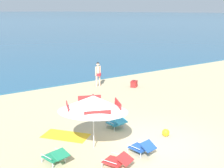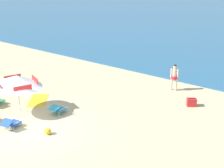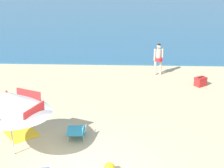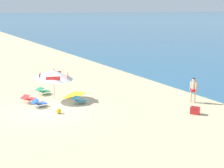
{
  "view_description": "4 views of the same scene",
  "coord_description": "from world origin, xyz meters",
  "px_view_note": "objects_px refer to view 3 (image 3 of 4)",
  "views": [
    {
      "loc": [
        -7.11,
        -7.22,
        4.8
      ],
      "look_at": [
        1.93,
        5.69,
        0.83
      ],
      "focal_mm": 47.34,
      "sensor_mm": 36.0,
      "label": 1
    },
    {
      "loc": [
        10.74,
        -8.32,
        7.2
      ],
      "look_at": [
        0.99,
        4.72,
        1.1
      ],
      "focal_mm": 53.42,
      "sensor_mm": 36.0,
      "label": 2
    },
    {
      "loc": [
        1.11,
        -6.94,
        5.28
      ],
      "look_at": [
        0.64,
        4.42,
        0.98
      ],
      "focal_mm": 52.36,
      "sensor_mm": 36.0,
      "label": 3
    },
    {
      "loc": [
        17.27,
        -5.42,
        5.74
      ],
      "look_at": [
        0.81,
        3.73,
        1.32
      ],
      "focal_mm": 51.9,
      "sensor_mm": 36.0,
      "label": 4
    }
  ],
  "objects_px": {
    "cooler_box": "(200,82)",
    "beach_ball": "(109,168)",
    "beach_towel": "(17,129)",
    "person_standing_near_shore": "(158,57)",
    "beach_umbrella_striped_main": "(8,102)",
    "lounge_chair_spare_folded": "(76,131)"
  },
  "relations": [
    {
      "from": "person_standing_near_shore",
      "to": "cooler_box",
      "type": "bearing_deg",
      "value": -39.48
    },
    {
      "from": "beach_ball",
      "to": "person_standing_near_shore",
      "type": "bearing_deg",
      "value": 76.13
    },
    {
      "from": "lounge_chair_spare_folded",
      "to": "beach_ball",
      "type": "bearing_deg",
      "value": -56.55
    },
    {
      "from": "cooler_box",
      "to": "beach_umbrella_striped_main",
      "type": "bearing_deg",
      "value": -138.47
    },
    {
      "from": "beach_towel",
      "to": "beach_ball",
      "type": "bearing_deg",
      "value": -35.28
    },
    {
      "from": "cooler_box",
      "to": "beach_towel",
      "type": "xyz_separation_m",
      "value": [
        -6.97,
        -4.34,
        -0.2
      ]
    },
    {
      "from": "lounge_chair_spare_folded",
      "to": "person_standing_near_shore",
      "type": "bearing_deg",
      "value": 63.88
    },
    {
      "from": "beach_towel",
      "to": "person_standing_near_shore",
      "type": "bearing_deg",
      "value": 48.2
    },
    {
      "from": "beach_ball",
      "to": "beach_towel",
      "type": "xyz_separation_m",
      "value": [
        -3.2,
        2.26,
        -0.14
      ]
    },
    {
      "from": "cooler_box",
      "to": "beach_ball",
      "type": "relative_size",
      "value": 2.07
    },
    {
      "from": "lounge_chair_spare_folded",
      "to": "cooler_box",
      "type": "height_order",
      "value": "lounge_chair_spare_folded"
    },
    {
      "from": "person_standing_near_shore",
      "to": "beach_ball",
      "type": "height_order",
      "value": "person_standing_near_shore"
    },
    {
      "from": "beach_ball",
      "to": "beach_towel",
      "type": "bearing_deg",
      "value": 144.72
    },
    {
      "from": "beach_ball",
      "to": "beach_towel",
      "type": "distance_m",
      "value": 3.92
    },
    {
      "from": "person_standing_near_shore",
      "to": "beach_towel",
      "type": "height_order",
      "value": "person_standing_near_shore"
    },
    {
      "from": "cooler_box",
      "to": "beach_ball",
      "type": "distance_m",
      "value": 7.61
    },
    {
      "from": "cooler_box",
      "to": "beach_towel",
      "type": "distance_m",
      "value": 8.22
    },
    {
      "from": "lounge_chair_spare_folded",
      "to": "beach_ball",
      "type": "xyz_separation_m",
      "value": [
        1.13,
        -1.71,
        -0.13
      ]
    },
    {
      "from": "person_standing_near_shore",
      "to": "beach_ball",
      "type": "xyz_separation_m",
      "value": [
        -1.99,
        -8.07,
        -0.76
      ]
    },
    {
      "from": "person_standing_near_shore",
      "to": "beach_ball",
      "type": "relative_size",
      "value": 5.38
    },
    {
      "from": "beach_umbrella_striped_main",
      "to": "person_standing_near_shore",
      "type": "xyz_separation_m",
      "value": [
        4.82,
        7.31,
        -0.76
      ]
    },
    {
      "from": "person_standing_near_shore",
      "to": "beach_towel",
      "type": "relative_size",
      "value": 0.87
    }
  ]
}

